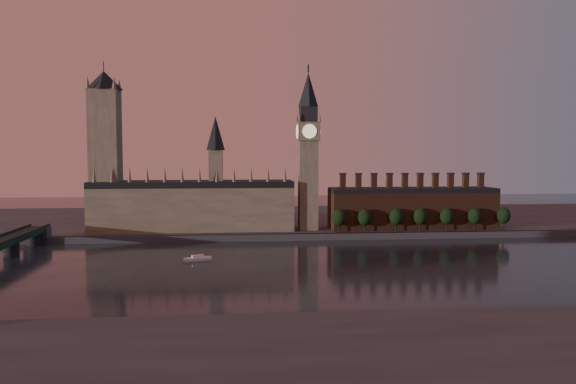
# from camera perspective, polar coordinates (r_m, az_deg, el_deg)

# --- Properties ---
(ground) EXTENTS (900.00, 900.00, 0.00)m
(ground) POSITION_cam_1_polar(r_m,az_deg,el_deg) (261.57, 2.91, -7.99)
(ground) COLOR black
(ground) RESTS_ON ground
(north_bank) EXTENTS (900.00, 182.00, 4.00)m
(north_bank) POSITION_cam_1_polar(r_m,az_deg,el_deg) (435.99, -0.40, -2.87)
(north_bank) COLOR #49484E
(north_bank) RESTS_ON ground
(palace_of_westminster) EXTENTS (130.00, 30.30, 74.00)m
(palace_of_westminster) POSITION_cam_1_polar(r_m,az_deg,el_deg) (370.70, -9.54, -1.10)
(palace_of_westminster) COLOR gray
(palace_of_westminster) RESTS_ON north_bank
(victoria_tower) EXTENTS (24.00, 24.00, 108.00)m
(victoria_tower) POSITION_cam_1_polar(r_m,az_deg,el_deg) (377.69, -18.07, 4.54)
(victoria_tower) COLOR gray
(victoria_tower) RESTS_ON north_bank
(big_ben) EXTENTS (15.00, 15.00, 107.00)m
(big_ben) POSITION_cam_1_polar(r_m,az_deg,el_deg) (366.19, 2.06, 4.40)
(big_ben) COLOR gray
(big_ben) RESTS_ON north_bank
(chimney_block) EXTENTS (110.00, 25.00, 37.00)m
(chimney_block) POSITION_cam_1_polar(r_m,az_deg,el_deg) (383.15, 12.49, -1.55)
(chimney_block) COLOR #543120
(chimney_block) RESTS_ON north_bank
(embankment_tree_0) EXTENTS (8.60, 8.60, 14.88)m
(embankment_tree_0) POSITION_cam_1_polar(r_m,az_deg,el_deg) (355.84, 5.23, -2.60)
(embankment_tree_0) COLOR black
(embankment_tree_0) RESTS_ON north_bank
(embankment_tree_1) EXTENTS (8.60, 8.60, 14.88)m
(embankment_tree_1) POSITION_cam_1_polar(r_m,az_deg,el_deg) (358.55, 7.79, -2.57)
(embankment_tree_1) COLOR black
(embankment_tree_1) RESTS_ON north_bank
(embankment_tree_2) EXTENTS (8.60, 8.60, 14.88)m
(embankment_tree_2) POSITION_cam_1_polar(r_m,az_deg,el_deg) (364.07, 10.92, -2.50)
(embankment_tree_2) COLOR black
(embankment_tree_2) RESTS_ON north_bank
(embankment_tree_3) EXTENTS (8.60, 8.60, 14.88)m
(embankment_tree_3) POSITION_cam_1_polar(r_m,az_deg,el_deg) (369.47, 13.27, -2.44)
(embankment_tree_3) COLOR black
(embankment_tree_3) RESTS_ON north_bank
(embankment_tree_4) EXTENTS (8.60, 8.60, 14.88)m
(embankment_tree_4) POSITION_cam_1_polar(r_m,az_deg,el_deg) (374.67, 15.82, -2.40)
(embankment_tree_4) COLOR black
(embankment_tree_4) RESTS_ON north_bank
(embankment_tree_5) EXTENTS (8.60, 8.60, 14.88)m
(embankment_tree_5) POSITION_cam_1_polar(r_m,az_deg,el_deg) (380.98, 18.43, -2.35)
(embankment_tree_5) COLOR black
(embankment_tree_5) RESTS_ON north_bank
(embankment_tree_6) EXTENTS (8.60, 8.60, 14.88)m
(embankment_tree_6) POSITION_cam_1_polar(r_m,az_deg,el_deg) (391.23, 21.06, -2.25)
(embankment_tree_6) COLOR black
(embankment_tree_6) RESTS_ON north_bank
(river_boat) EXTENTS (14.41, 8.65, 2.78)m
(river_boat) POSITION_cam_1_polar(r_m,az_deg,el_deg) (288.64, -9.16, -6.68)
(river_boat) COLOR white
(river_boat) RESTS_ON ground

